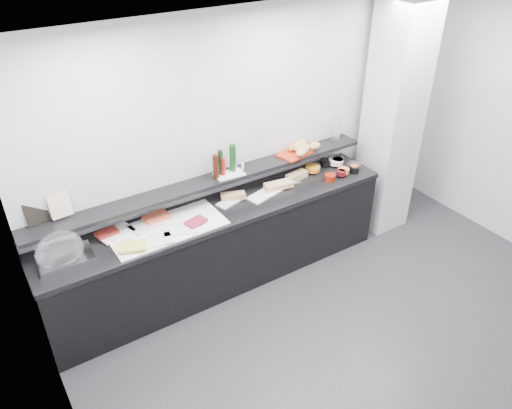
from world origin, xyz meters
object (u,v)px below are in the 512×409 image
cloche_base (66,258)px  sandwich_plate_mid (265,194)px  framed_print (35,210)px  carafe (336,129)px  condiment_tray (229,174)px  bread_tray (294,154)px

cloche_base → sandwich_plate_mid: (1.99, -0.02, -0.01)m
sandwich_plate_mid → framed_print: bearing=157.1°
sandwich_plate_mid → framed_print: size_ratio=1.49×
framed_print → carafe: (3.16, -0.12, 0.02)m
cloche_base → sandwich_plate_mid: cloche_base is taller
sandwich_plate_mid → condiment_tray: (-0.31, 0.16, 0.25)m
cloche_base → bread_tray: 2.50m
framed_print → carafe: 3.16m
condiment_tray → bread_tray: bread_tray is taller
framed_print → cloche_base: bearing=-79.5°
cloche_base → carafe: carafe is taller
condiment_tray → bread_tray: (0.80, 0.01, 0.00)m
cloche_base → carafe: bearing=6.1°
condiment_tray → cloche_base: bearing=-170.4°
carafe → condiment_tray: bearing=-178.8°
framed_print → bread_tray: size_ratio=0.76×
carafe → cloche_base: bearing=-176.7°
cloche_base → bread_tray: bearing=6.5°
cloche_base → condiment_tray: (1.68, 0.15, 0.24)m
condiment_tray → sandwich_plate_mid: bearing=-23.0°
sandwich_plate_mid → carafe: size_ratio=1.29×
sandwich_plate_mid → carafe: carafe is taller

